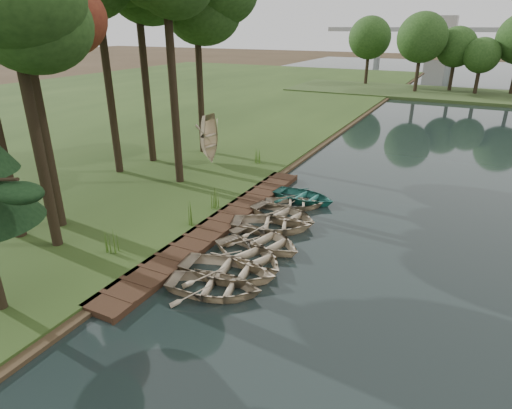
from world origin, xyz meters
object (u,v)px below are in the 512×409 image
at_px(stored_rowboat, 211,158).
at_px(rowboat_0, 214,284).
at_px(rowboat_1, 228,268).
at_px(rowboat_2, 249,253).
at_px(boardwalk, 221,224).

bearing_deg(stored_rowboat, rowboat_0, -142.24).
height_order(rowboat_1, rowboat_2, rowboat_1).
distance_m(boardwalk, rowboat_2, 3.69).
height_order(boardwalk, rowboat_2, rowboat_2).
height_order(rowboat_0, rowboat_2, rowboat_2).
height_order(rowboat_1, stored_rowboat, stored_rowboat).
bearing_deg(boardwalk, rowboat_2, -40.34).
xyz_separation_m(rowboat_0, rowboat_2, (0.07, 2.60, 0.01)).
height_order(boardwalk, stored_rowboat, stored_rowboat).
relative_size(rowboat_0, rowboat_1, 0.93).
bearing_deg(rowboat_1, rowboat_2, -13.89).
xyz_separation_m(boardwalk, rowboat_2, (2.81, -2.38, 0.28)).
relative_size(rowboat_0, rowboat_2, 0.98).
distance_m(rowboat_1, rowboat_2, 1.45).
height_order(rowboat_0, stored_rowboat, stored_rowboat).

